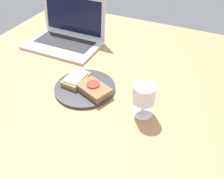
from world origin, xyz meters
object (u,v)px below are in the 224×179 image
object	(u,v)px
sandwich_with_tomato	(93,89)
wine_glass	(144,95)
sandwich_with_cheese	(76,79)
laptop	(67,34)
plate	(85,88)

from	to	relation	value
sandwich_with_tomato	wine_glass	distance (cm)	20.29
sandwich_with_cheese	sandwich_with_tomato	world-z (taller)	sandwich_with_tomato
sandwich_with_cheese	wine_glass	size ratio (longest dim) A/B	0.97
laptop	sandwich_with_tomato	bearing A→B (deg)	-44.34
sandwich_with_tomato	plate	bearing A→B (deg)	162.15
wine_glass	laptop	size ratio (longest dim) A/B	0.34
plate	sandwich_with_tomato	world-z (taller)	sandwich_with_tomato
sandwich_with_cheese	laptop	size ratio (longest dim) A/B	0.33
plate	wine_glass	bearing A→B (deg)	-7.34
sandwich_with_tomato	laptop	world-z (taller)	laptop
wine_glass	laptop	bearing A→B (deg)	147.78
sandwich_with_tomato	laptop	size ratio (longest dim) A/B	0.40
plate	wine_glass	xyz separation A→B (cm)	(23.96, -3.09, 7.46)
wine_glass	laptop	world-z (taller)	laptop
laptop	wine_glass	bearing A→B (deg)	-32.22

